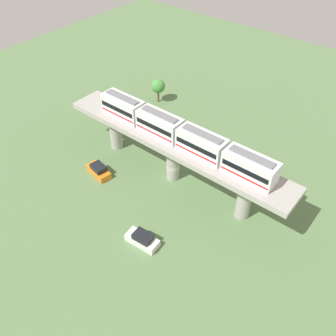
# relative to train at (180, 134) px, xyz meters

# --- Properties ---
(ground_plane) EXTENTS (120.00, 120.00, 0.00)m
(ground_plane) POSITION_rel_train_xyz_m (0.00, -1.11, -8.46)
(ground_plane) COLOR #5B7A4C
(viaduct) EXTENTS (5.20, 35.80, 6.93)m
(viaduct) POSITION_rel_train_xyz_m (0.00, -1.11, -3.00)
(viaduct) COLOR #A8A59E
(viaduct) RESTS_ON ground
(train) EXTENTS (2.64, 27.45, 3.24)m
(train) POSITION_rel_train_xyz_m (0.00, 0.00, 0.00)
(train) COLOR silver
(train) RESTS_ON viaduct
(parked_car_white) EXTENTS (2.19, 4.35, 1.76)m
(parked_car_white) POSITION_rel_train_xyz_m (11.68, 3.44, -7.72)
(parked_car_white) COLOR white
(parked_car_white) RESTS_ON ground
(parked_car_orange) EXTENTS (2.49, 4.45, 1.76)m
(parked_car_orange) POSITION_rel_train_xyz_m (6.46, -10.07, -7.72)
(parked_car_orange) COLOR orange
(parked_car_orange) RESTS_ON ground
(tree_near_viaduct) EXTENTS (2.61, 2.61, 4.59)m
(tree_near_viaduct) POSITION_rel_train_xyz_m (-14.90, -16.56, -5.22)
(tree_near_viaduct) COLOR brown
(tree_near_viaduct) RESTS_ON ground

